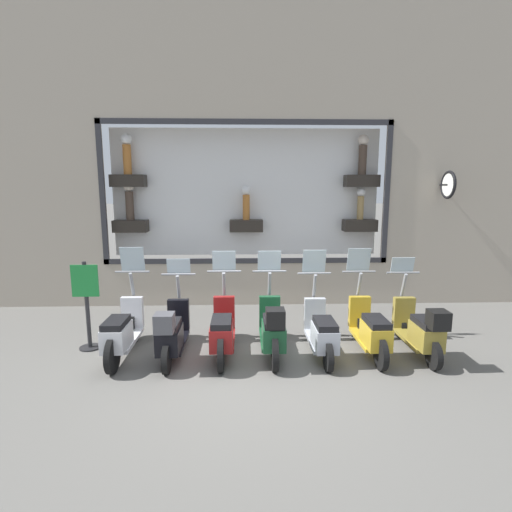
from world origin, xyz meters
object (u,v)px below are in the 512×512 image
(scooter_olive_0, at_px, (421,330))
(scooter_green_3, at_px, (272,329))
(scooter_yellow_1, at_px, (370,330))
(scooter_red_4, at_px, (223,331))
(shop_sign_post, at_px, (87,303))
(scooter_black_5, at_px, (172,333))
(scooter_silver_2, at_px, (321,331))
(scooter_white_6, at_px, (122,332))

(scooter_olive_0, distance_m, scooter_green_3, 2.45)
(scooter_yellow_1, xyz_separation_m, scooter_green_3, (-0.06, 1.63, 0.05))
(scooter_red_4, bearing_deg, shop_sign_post, 79.86)
(scooter_black_5, bearing_deg, shop_sign_post, 71.96)
(scooter_silver_2, bearing_deg, scooter_white_6, 89.82)
(scooter_yellow_1, height_order, scooter_white_6, scooter_white_6)
(scooter_red_4, bearing_deg, scooter_silver_2, -90.25)
(scooter_yellow_1, distance_m, scooter_green_3, 1.63)
(scooter_olive_0, distance_m, scooter_white_6, 4.90)
(scooter_green_3, bearing_deg, shop_sign_post, 81.40)
(scooter_black_5, distance_m, shop_sign_post, 1.64)
(scooter_olive_0, bearing_deg, scooter_green_3, 89.59)
(scooter_silver_2, xyz_separation_m, shop_sign_post, (0.42, 3.97, 0.40))
(scooter_green_3, xyz_separation_m, scooter_black_5, (-0.02, 1.63, -0.03))
(scooter_red_4, relative_size, scooter_white_6, 1.00)
(scooter_black_5, height_order, scooter_white_6, scooter_white_6)
(scooter_black_5, bearing_deg, scooter_olive_0, -90.00)
(scooter_olive_0, xyz_separation_m, scooter_green_3, (0.02, 2.45, 0.03))
(scooter_olive_0, height_order, scooter_silver_2, scooter_silver_2)
(scooter_black_5, bearing_deg, scooter_silver_2, -88.37)
(scooter_green_3, bearing_deg, scooter_white_6, 88.55)
(scooter_silver_2, relative_size, scooter_white_6, 0.99)
(scooter_silver_2, relative_size, shop_sign_post, 1.17)
(scooter_yellow_1, bearing_deg, scooter_silver_2, 90.32)
(scooter_olive_0, height_order, scooter_white_6, scooter_white_6)
(scooter_green_3, bearing_deg, scooter_silver_2, -86.35)
(scooter_olive_0, height_order, shop_sign_post, shop_sign_post)
(scooter_yellow_1, xyz_separation_m, scooter_black_5, (-0.07, 3.26, 0.02))
(scooter_silver_2, height_order, scooter_white_6, scooter_white_6)
(scooter_yellow_1, xyz_separation_m, shop_sign_post, (0.42, 4.78, 0.39))
(scooter_olive_0, height_order, scooter_green_3, scooter_green_3)
(scooter_olive_0, distance_m, shop_sign_post, 5.63)
(scooter_red_4, height_order, scooter_white_6, scooter_white_6)
(scooter_silver_2, height_order, scooter_green_3, scooter_silver_2)
(scooter_white_6, xyz_separation_m, shop_sign_post, (0.41, 0.70, 0.37))
(scooter_silver_2, relative_size, scooter_red_4, 0.99)
(scooter_yellow_1, relative_size, scooter_white_6, 0.99)
(scooter_black_5, bearing_deg, scooter_yellow_1, -88.70)
(scooter_red_4, bearing_deg, scooter_green_3, -94.14)
(scooter_olive_0, height_order, scooter_yellow_1, scooter_yellow_1)
(scooter_silver_2, bearing_deg, scooter_green_3, 93.65)
(scooter_yellow_1, relative_size, shop_sign_post, 1.17)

